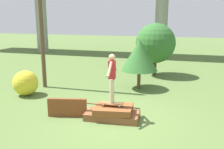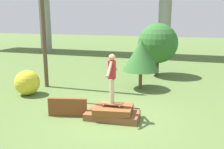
# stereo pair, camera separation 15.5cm
# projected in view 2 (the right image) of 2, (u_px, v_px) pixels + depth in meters

# --- Properties ---
(ground_plane) EXTENTS (80.00, 80.00, 0.00)m
(ground_plane) POSITION_uv_depth(u_px,v_px,m) (112.00, 119.00, 8.68)
(ground_plane) COLOR #567038
(scrap_pile) EXTENTS (1.93, 1.09, 0.50)m
(scrap_pile) POSITION_uv_depth(u_px,v_px,m) (113.00, 113.00, 8.63)
(scrap_pile) COLOR brown
(scrap_pile) RESTS_ON ground_plane
(scrap_plank_loose) EXTENTS (1.37, 0.46, 0.66)m
(scrap_plank_loose) POSITION_uv_depth(u_px,v_px,m) (68.00, 107.00, 8.85)
(scrap_plank_loose) COLOR brown
(scrap_plank_loose) RESTS_ON ground_plane
(skateboard) EXTENTS (0.82, 0.28, 0.09)m
(skateboard) POSITION_uv_depth(u_px,v_px,m) (112.00, 103.00, 8.55)
(skateboard) COLOR brown
(skateboard) RESTS_ON scrap_pile
(skater) EXTENTS (0.23, 1.19, 1.69)m
(skater) POSITION_uv_depth(u_px,v_px,m) (112.00, 75.00, 8.33)
(skater) COLOR #C6B78E
(skater) RESTS_ON skateboard
(utility_pole) EXTENTS (1.30, 0.20, 7.87)m
(utility_pole) POSITION_uv_depth(u_px,v_px,m) (42.00, 4.00, 11.87)
(utility_pole) COLOR brown
(utility_pole) RESTS_ON ground_plane
(tree_behind_left) EXTENTS (1.79, 1.79, 2.43)m
(tree_behind_left) POSITION_uv_depth(u_px,v_px,m) (141.00, 55.00, 12.07)
(tree_behind_left) COLOR brown
(tree_behind_left) RESTS_ON ground_plane
(tree_behind_right) EXTENTS (2.37, 2.37, 3.15)m
(tree_behind_right) POSITION_uv_depth(u_px,v_px,m) (158.00, 43.00, 14.83)
(tree_behind_right) COLOR #4C3823
(tree_behind_right) RESTS_ON ground_plane
(bush_yellow_flowering) EXTENTS (1.13, 1.13, 1.13)m
(bush_yellow_flowering) POSITION_uv_depth(u_px,v_px,m) (27.00, 83.00, 11.32)
(bush_yellow_flowering) COLOR gold
(bush_yellow_flowering) RESTS_ON ground_plane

